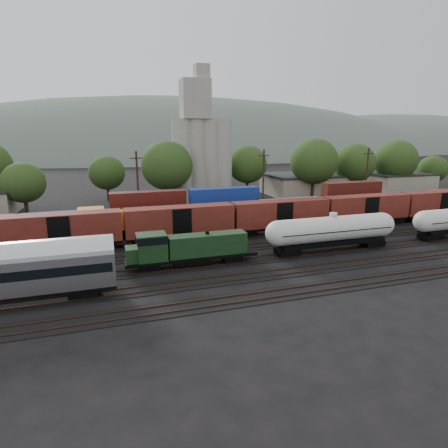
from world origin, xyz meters
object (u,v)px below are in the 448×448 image
object	(u,v)px
green_locomotive	(185,248)
tank_car_a	(332,230)
grain_silo	(202,151)
orange_locomotive	(124,221)

from	to	relation	value
green_locomotive	tank_car_a	distance (m)	19.31
tank_car_a	grain_silo	distance (m)	42.37
orange_locomotive	grain_silo	distance (m)	33.12
tank_car_a	green_locomotive	bearing A→B (deg)	-180.00
tank_car_a	orange_locomotive	bearing A→B (deg)	149.20
tank_car_a	orange_locomotive	size ratio (longest dim) A/B	1.05
green_locomotive	orange_locomotive	world-z (taller)	orange_locomotive
orange_locomotive	green_locomotive	bearing A→B (deg)	-68.66
green_locomotive	tank_car_a	xyz separation A→B (m)	(19.30, 0.00, 0.56)
green_locomotive	grain_silo	world-z (taller)	grain_silo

